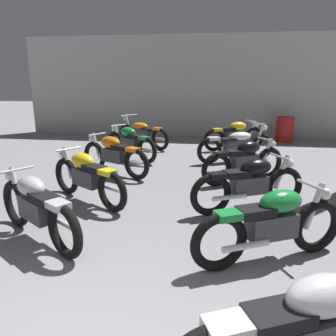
{
  "coord_description": "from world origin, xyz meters",
  "views": [
    {
      "loc": [
        0.81,
        -1.16,
        2.01
      ],
      "look_at": [
        0.0,
        4.23,
        0.55
      ],
      "focal_mm": 34.79,
      "sensor_mm": 36.0,
      "label": 1
    }
  ],
  "objects_px": {
    "motorcycle_right_row_2": "(250,183)",
    "motorcycle_right_row_0": "(307,333)",
    "motorcycle_left_row_4": "(130,142)",
    "motorcycle_left_row_1": "(37,207)",
    "motorcycle_right_row_4": "(237,144)",
    "motorcycle_right_row_3": "(244,160)",
    "motorcycle_right_row_1": "(272,224)",
    "oil_drum": "(285,129)",
    "motorcycle_left_row_5": "(142,133)",
    "motorcycle_left_row_3": "(114,154)",
    "motorcycle_left_row_2": "(87,176)",
    "motorcycle_right_row_5": "(235,135)"
  },
  "relations": [
    {
      "from": "motorcycle_left_row_4",
      "to": "motorcycle_right_row_1",
      "type": "bearing_deg",
      "value": -58.16
    },
    {
      "from": "motorcycle_left_row_4",
      "to": "motorcycle_right_row_4",
      "type": "relative_size",
      "value": 0.83
    },
    {
      "from": "motorcycle_right_row_2",
      "to": "oil_drum",
      "type": "height_order",
      "value": "motorcycle_right_row_2"
    },
    {
      "from": "motorcycle_left_row_2",
      "to": "motorcycle_right_row_2",
      "type": "xyz_separation_m",
      "value": [
        2.68,
        0.0,
        0.0
      ]
    },
    {
      "from": "motorcycle_left_row_5",
      "to": "oil_drum",
      "type": "distance_m",
      "value": 4.83
    },
    {
      "from": "motorcycle_left_row_1",
      "to": "motorcycle_right_row_2",
      "type": "relative_size",
      "value": 0.93
    },
    {
      "from": "motorcycle_right_row_3",
      "to": "oil_drum",
      "type": "relative_size",
      "value": 2.02
    },
    {
      "from": "motorcycle_left_row_5",
      "to": "motorcycle_right_row_0",
      "type": "height_order",
      "value": "motorcycle_left_row_5"
    },
    {
      "from": "motorcycle_right_row_4",
      "to": "motorcycle_right_row_0",
      "type": "bearing_deg",
      "value": -89.1
    },
    {
      "from": "motorcycle_right_row_5",
      "to": "motorcycle_left_row_4",
      "type": "bearing_deg",
      "value": -149.79
    },
    {
      "from": "motorcycle_left_row_5",
      "to": "motorcycle_right_row_4",
      "type": "relative_size",
      "value": 0.95
    },
    {
      "from": "motorcycle_left_row_5",
      "to": "motorcycle_left_row_4",
      "type": "bearing_deg",
      "value": -87.89
    },
    {
      "from": "motorcycle_left_row_5",
      "to": "oil_drum",
      "type": "xyz_separation_m",
      "value": [
        4.56,
        1.58,
        -0.03
      ]
    },
    {
      "from": "motorcycle_left_row_3",
      "to": "motorcycle_left_row_5",
      "type": "height_order",
      "value": "motorcycle_left_row_5"
    },
    {
      "from": "motorcycle_left_row_4",
      "to": "motorcycle_right_row_1",
      "type": "relative_size",
      "value": 0.91
    },
    {
      "from": "motorcycle_right_row_2",
      "to": "motorcycle_right_row_3",
      "type": "distance_m",
      "value": 1.57
    },
    {
      "from": "motorcycle_left_row_2",
      "to": "motorcycle_left_row_3",
      "type": "bearing_deg",
      "value": 92.36
    },
    {
      "from": "motorcycle_left_row_4",
      "to": "oil_drum",
      "type": "xyz_separation_m",
      "value": [
        4.5,
        3.24,
        -0.03
      ]
    },
    {
      "from": "motorcycle_right_row_1",
      "to": "oil_drum",
      "type": "relative_size",
      "value": 2.13
    },
    {
      "from": "motorcycle_right_row_0",
      "to": "motorcycle_right_row_2",
      "type": "distance_m",
      "value": 3.15
    },
    {
      "from": "motorcycle_left_row_2",
      "to": "motorcycle_left_row_4",
      "type": "bearing_deg",
      "value": 91.62
    },
    {
      "from": "motorcycle_left_row_5",
      "to": "motorcycle_right_row_1",
      "type": "bearing_deg",
      "value": -64.94
    },
    {
      "from": "motorcycle_right_row_0",
      "to": "oil_drum",
      "type": "bearing_deg",
      "value": 80.2
    },
    {
      "from": "motorcycle_left_row_1",
      "to": "motorcycle_right_row_2",
      "type": "distance_m",
      "value": 3.12
    },
    {
      "from": "motorcycle_left_row_3",
      "to": "oil_drum",
      "type": "xyz_separation_m",
      "value": [
        4.48,
        4.71,
        -0.03
      ]
    },
    {
      "from": "motorcycle_right_row_1",
      "to": "motorcycle_right_row_2",
      "type": "distance_m",
      "value": 1.49
    },
    {
      "from": "motorcycle_left_row_3",
      "to": "motorcycle_right_row_2",
      "type": "xyz_separation_m",
      "value": [
        2.75,
        -1.7,
        0.0
      ]
    },
    {
      "from": "motorcycle_left_row_1",
      "to": "motorcycle_right_row_0",
      "type": "bearing_deg",
      "value": -31.28
    },
    {
      "from": "motorcycle_right_row_2",
      "to": "motorcycle_right_row_0",
      "type": "bearing_deg",
      "value": -88.65
    },
    {
      "from": "motorcycle_left_row_3",
      "to": "motorcycle_left_row_4",
      "type": "distance_m",
      "value": 1.47
    },
    {
      "from": "motorcycle_right_row_2",
      "to": "motorcycle_left_row_2",
      "type": "bearing_deg",
      "value": -179.98
    },
    {
      "from": "motorcycle_right_row_0",
      "to": "motorcycle_right_row_3",
      "type": "distance_m",
      "value": 4.72
    },
    {
      "from": "motorcycle_left_row_4",
      "to": "motorcycle_right_row_0",
      "type": "height_order",
      "value": "same"
    },
    {
      "from": "motorcycle_left_row_4",
      "to": "motorcycle_right_row_2",
      "type": "relative_size",
      "value": 0.9
    },
    {
      "from": "motorcycle_right_row_0",
      "to": "oil_drum",
      "type": "relative_size",
      "value": 2.16
    },
    {
      "from": "motorcycle_right_row_0",
      "to": "motorcycle_right_row_4",
      "type": "relative_size",
      "value": 0.93
    },
    {
      "from": "motorcycle_right_row_0",
      "to": "motorcycle_right_row_3",
      "type": "relative_size",
      "value": 1.07
    },
    {
      "from": "motorcycle_right_row_4",
      "to": "motorcycle_left_row_5",
      "type": "bearing_deg",
      "value": 151.78
    },
    {
      "from": "motorcycle_left_row_2",
      "to": "motorcycle_right_row_0",
      "type": "height_order",
      "value": "same"
    },
    {
      "from": "motorcycle_left_row_5",
      "to": "motorcycle_right_row_3",
      "type": "height_order",
      "value": "motorcycle_left_row_5"
    },
    {
      "from": "motorcycle_left_row_4",
      "to": "motorcycle_right_row_2",
      "type": "xyz_separation_m",
      "value": [
        2.77,
        -3.16,
        0.0
      ]
    },
    {
      "from": "motorcycle_right_row_1",
      "to": "motorcycle_right_row_5",
      "type": "xyz_separation_m",
      "value": [
        -0.13,
        6.26,
        0.0
      ]
    },
    {
      "from": "motorcycle_right_row_4",
      "to": "motorcycle_left_row_4",
      "type": "bearing_deg",
      "value": -176.91
    },
    {
      "from": "motorcycle_left_row_1",
      "to": "motorcycle_right_row_4",
      "type": "xyz_separation_m",
      "value": [
        2.76,
        4.73,
        -0.01
      ]
    },
    {
      "from": "motorcycle_left_row_3",
      "to": "motorcycle_right_row_4",
      "type": "bearing_deg",
      "value": 30.67
    },
    {
      "from": "motorcycle_right_row_4",
      "to": "motorcycle_right_row_5",
      "type": "xyz_separation_m",
      "value": [
        0.02,
        1.46,
        0.01
      ]
    },
    {
      "from": "motorcycle_right_row_0",
      "to": "motorcycle_right_row_5",
      "type": "distance_m",
      "value": 7.93
    },
    {
      "from": "motorcycle_right_row_0",
      "to": "motorcycle_left_row_2",
      "type": "bearing_deg",
      "value": 131.2
    },
    {
      "from": "motorcycle_left_row_1",
      "to": "motorcycle_right_row_3",
      "type": "xyz_separation_m",
      "value": [
        2.82,
        2.98,
        0.0
      ]
    },
    {
      "from": "motorcycle_right_row_2",
      "to": "motorcycle_right_row_5",
      "type": "xyz_separation_m",
      "value": [
        -0.01,
        4.77,
        0.0
      ]
    }
  ]
}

